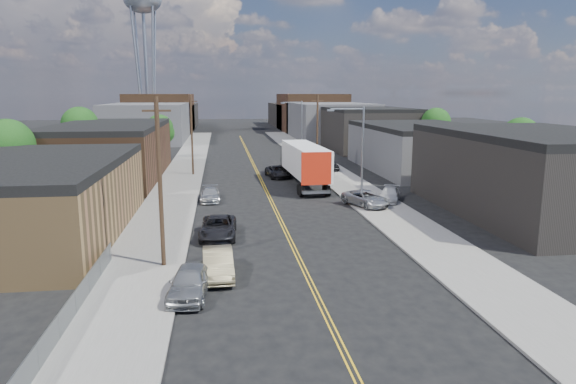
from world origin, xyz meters
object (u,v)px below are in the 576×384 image
object	(u,v)px
car_left_c	(218,227)
car_ahead_truck	(278,172)
car_left_d	(210,194)
car_right_lot_c	(330,164)
car_left_a	(190,282)
semi_truck	(302,161)
car_left_b	(218,263)
car_right_lot_b	(389,194)
water_tower	(143,4)
car_right_lot_a	(366,198)

from	to	relation	value
car_left_c	car_ahead_truck	distance (m)	26.97
car_left_d	car_right_lot_c	distance (m)	23.31
car_left_a	car_left_d	world-z (taller)	car_left_a
semi_truck	car_left_b	xyz separation A→B (m)	(-9.50, -29.42, -1.83)
semi_truck	car_right_lot_b	bearing A→B (deg)	-62.71
car_left_b	car_right_lot_c	distance (m)	41.10
semi_truck	car_ahead_truck	size ratio (longest dim) A/B	3.43
semi_truck	car_left_a	size ratio (longest dim) A/B	3.77
car_right_lot_c	car_ahead_truck	bearing A→B (deg)	-152.65
car_left_b	semi_truck	bearing A→B (deg)	69.86
water_tower	car_right_lot_c	distance (m)	77.01
water_tower	car_left_b	size ratio (longest dim) A/B	7.79
water_tower	semi_truck	bearing A→B (deg)	-69.94
car_ahead_truck	car_left_d	bearing A→B (deg)	-128.55
car_left_c	car_right_lot_a	size ratio (longest dim) A/B	1.08
semi_truck	car_right_lot_a	size ratio (longest dim) A/B	3.50
car_left_a	car_left_b	distance (m)	3.12
car_left_a	car_right_lot_c	size ratio (longest dim) A/B	1.07
car_left_c	car_left_b	bearing A→B (deg)	-87.17
car_right_lot_a	car_right_lot_b	world-z (taller)	car_right_lot_a
car_left_c	car_ahead_truck	bearing A→B (deg)	77.41
water_tower	car_left_a	distance (m)	110.07
water_tower	car_right_lot_a	bearing A→B (deg)	-70.60
car_left_b	car_ahead_truck	xyz separation A→B (m)	(7.17, 34.00, -0.07)
semi_truck	car_ahead_truck	distance (m)	5.48
car_left_c	car_right_lot_a	world-z (taller)	car_right_lot_a
car_left_a	car_left_b	world-z (taller)	car_left_a
car_left_d	car_ahead_truck	world-z (taller)	car_ahead_truck
car_right_lot_a	car_right_lot_b	size ratio (longest dim) A/B	1.15
car_left_a	car_right_lot_a	distance (m)	23.98
car_left_b	car_right_lot_c	world-z (taller)	car_right_lot_c
car_left_b	car_ahead_truck	size ratio (longest dim) A/B	0.93
car_left_a	car_left_b	bearing A→B (deg)	70.05
water_tower	car_right_lot_c	world-z (taller)	water_tower
car_right_lot_b	car_left_b	bearing A→B (deg)	-106.95
semi_truck	car_right_lot_a	xyz separation A→B (m)	(3.70, -13.19, -1.76)
water_tower	semi_truck	distance (m)	82.20
car_left_c	semi_truck	bearing A→B (deg)	68.91
car_left_d	car_right_lot_a	world-z (taller)	car_right_lot_a
semi_truck	car_left_d	world-z (taller)	semi_truck
water_tower	car_right_lot_b	bearing A→B (deg)	-68.56
car_left_c	car_ahead_truck	size ratio (longest dim) A/B	1.06
car_right_lot_a	car_right_lot_c	xyz separation A→B (m)	(1.44, 22.17, 0.04)
car_right_lot_a	car_ahead_truck	bearing A→B (deg)	86.09
car_right_lot_c	water_tower	bearing A→B (deg)	113.25
car_right_lot_a	car_right_lot_c	world-z (taller)	car_right_lot_c
water_tower	car_left_d	world-z (taller)	water_tower
water_tower	car_left_d	xyz separation A→B (m)	(16.20, -81.06, -30.01)
car_left_b	car_right_lot_b	xyz separation A→B (m)	(16.00, 17.97, 0.00)
car_left_c	car_ahead_truck	xyz separation A→B (m)	(7.17, 26.00, -0.04)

